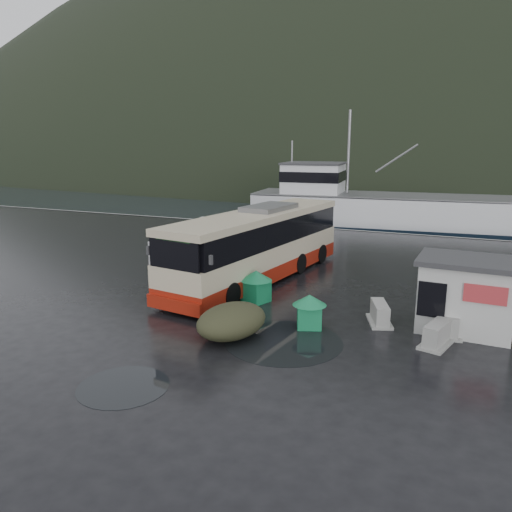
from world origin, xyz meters
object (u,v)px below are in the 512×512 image
at_px(fishing_trawler, 381,217).
at_px(dome_tent, 232,336).
at_px(jersey_barrier_c, 379,323).
at_px(waste_bin_right, 256,301).
at_px(ticket_kiosk, 463,330).
at_px(jersey_barrier_b, 436,345).
at_px(jersey_barrier_a, 448,333).
at_px(coach_bus, 258,279).
at_px(white_van, 200,278).
at_px(waste_bin_left, 309,327).

bearing_deg(fishing_trawler, dome_tent, -95.36).
xyz_separation_m(dome_tent, jersey_barrier_c, (4.80, 3.52, 0.00)).
bearing_deg(jersey_barrier_c, waste_bin_right, 174.09).
relative_size(ticket_kiosk, jersey_barrier_b, 2.14).
height_order(waste_bin_right, jersey_barrier_a, waste_bin_right).
bearing_deg(jersey_barrier_c, dome_tent, -143.77).
distance_m(coach_bus, jersey_barrier_c, 7.97).
distance_m(white_van, jersey_barrier_b, 12.81).
bearing_deg(waste_bin_right, jersey_barrier_a, -4.92).
distance_m(waste_bin_left, jersey_barrier_b, 4.67).
height_order(coach_bus, fishing_trawler, fishing_trawler).
bearing_deg(white_van, jersey_barrier_c, -23.27).
xyz_separation_m(waste_bin_left, fishing_trawler, (-2.05, 29.92, 0.00)).
bearing_deg(white_van, jersey_barrier_b, -26.55).
bearing_deg(jersey_barrier_c, waste_bin_left, -147.77).
bearing_deg(waste_bin_right, jersey_barrier_c, -5.91).
height_order(coach_bus, white_van, coach_bus).
bearing_deg(jersey_barrier_b, fishing_trawler, 102.69).
relative_size(white_van, fishing_trawler, 0.24).
bearing_deg(waste_bin_right, dome_tent, -79.61).
height_order(waste_bin_left, ticket_kiosk, ticket_kiosk).
bearing_deg(jersey_barrier_c, fishing_trawler, 98.99).
height_order(coach_bus, waste_bin_left, coach_bus).
distance_m(waste_bin_right, dome_tent, 4.16).
bearing_deg(jersey_barrier_b, coach_bus, 149.00).
xyz_separation_m(coach_bus, fishing_trawler, (2.39, 24.35, 0.00)).
bearing_deg(jersey_barrier_a, waste_bin_right, 175.08).
bearing_deg(fishing_trawler, ticket_kiosk, -79.63).
distance_m(dome_tent, jersey_barrier_a, 8.12).
bearing_deg(dome_tent, jersey_barrier_c, 36.23).
distance_m(dome_tent, ticket_kiosk, 8.83).
bearing_deg(coach_bus, waste_bin_left, -42.71).
relative_size(jersey_barrier_a, fishing_trawler, 0.06).
xyz_separation_m(dome_tent, jersey_barrier_b, (7.03, 2.07, 0.00)).
height_order(jersey_barrier_b, jersey_barrier_c, jersey_barrier_b).
height_order(dome_tent, ticket_kiosk, ticket_kiosk).
bearing_deg(waste_bin_left, waste_bin_right, 145.86).
relative_size(coach_bus, fishing_trawler, 0.47).
xyz_separation_m(coach_bus, jersey_barrier_a, (9.46, -4.15, 0.00)).
xyz_separation_m(ticket_kiosk, fishing_trawler, (-7.56, 27.89, 0.00)).
distance_m(white_van, fishing_trawler, 25.94).
xyz_separation_m(jersey_barrier_a, fishing_trawler, (-7.07, 28.51, 0.00)).
height_order(jersey_barrier_a, fishing_trawler, fishing_trawler).
bearing_deg(waste_bin_right, coach_bus, 111.04).
xyz_separation_m(waste_bin_right, ticket_kiosk, (8.63, -0.09, 0.00)).
height_order(waste_bin_left, jersey_barrier_c, waste_bin_left).
xyz_separation_m(jersey_barrier_b, fishing_trawler, (-6.72, 29.83, 0.00)).
xyz_separation_m(white_van, waste_bin_left, (7.35, -4.53, 0.00)).
xyz_separation_m(coach_bus, jersey_barrier_b, (9.11, -5.48, 0.00)).
xyz_separation_m(dome_tent, fishing_trawler, (0.31, 31.90, 0.00)).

